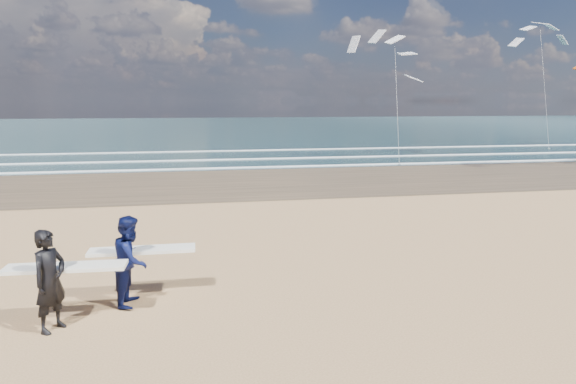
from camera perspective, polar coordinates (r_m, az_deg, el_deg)
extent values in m
cube|color=#4A3A27|center=(33.14, 24.20, 2.03)|extent=(220.00, 12.00, 0.01)
cube|color=#1A3639|center=(83.16, 2.39, 7.22)|extent=(220.00, 100.00, 0.02)
cube|color=white|center=(37.13, 19.99, 3.15)|extent=(220.00, 0.50, 0.05)
cube|color=white|center=(41.21, 16.67, 3.96)|extent=(220.00, 0.50, 0.05)
cube|color=white|center=(47.05, 13.03, 4.83)|extent=(220.00, 0.50, 0.05)
imported|color=black|center=(10.31, -24.95, -8.92)|extent=(0.75, 0.82, 1.89)
cube|color=white|center=(10.55, -23.48, -7.67)|extent=(2.22, 0.64, 0.07)
imported|color=#0A113D|center=(11.05, -17.05, -7.25)|extent=(0.84, 1.00, 1.86)
cube|color=white|center=(11.34, -15.88, -6.22)|extent=(2.21, 0.54, 0.07)
cube|color=slate|center=(34.34, 12.27, 3.01)|extent=(0.12, 0.12, 0.10)
cube|color=slate|center=(50.57, 27.01, 4.35)|extent=(0.12, 0.12, 0.10)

